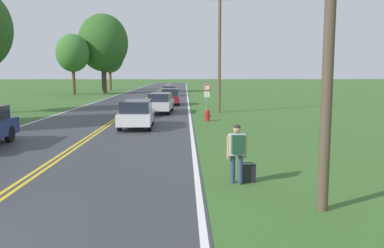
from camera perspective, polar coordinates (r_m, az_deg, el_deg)
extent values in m
cylinder|color=navy|center=(11.37, 5.73, -6.29)|extent=(0.13, 0.13, 0.80)
cylinder|color=navy|center=(11.25, 6.80, -6.44)|extent=(0.13, 0.13, 0.80)
cube|color=silver|center=(11.17, 6.31, -2.88)|extent=(0.45, 0.22, 0.60)
sphere|color=tan|center=(11.10, 6.34, -0.76)|extent=(0.22, 0.22, 0.22)
sphere|color=#2D2319|center=(11.10, 6.34, -0.56)|extent=(0.20, 0.20, 0.20)
cylinder|color=tan|center=(11.13, 5.11, -3.21)|extent=(0.09, 0.09, 0.63)
cylinder|color=tan|center=(11.23, 7.49, -3.15)|extent=(0.09, 0.09, 0.63)
cube|color=#1E472D|center=(11.00, 6.51, -2.88)|extent=(0.36, 0.20, 0.50)
cube|color=black|center=(11.50, 7.81, -6.87)|extent=(0.45, 0.18, 0.52)
cylinder|color=black|center=(11.43, 7.84, -5.41)|extent=(0.31, 0.05, 0.02)
cylinder|color=red|center=(25.90, 2.20, 1.03)|extent=(0.27, 0.27, 0.55)
sphere|color=red|center=(25.87, 2.21, 1.76)|extent=(0.26, 0.26, 0.26)
cylinder|color=red|center=(25.90, 2.59, 1.17)|extent=(0.08, 0.09, 0.09)
cylinder|color=red|center=(25.88, 1.82, 1.17)|extent=(0.08, 0.09, 0.09)
cylinder|color=gray|center=(31.53, 2.09, 3.63)|extent=(0.07, 0.07, 2.20)
cylinder|color=silver|center=(31.47, 2.10, 5.17)|extent=(0.60, 0.02, 0.60)
torus|color=red|center=(31.46, 2.10, 5.17)|extent=(0.55, 0.07, 0.55)
cube|color=silver|center=(31.50, 2.10, 4.17)|extent=(0.44, 0.02, 0.44)
cylinder|color=brown|center=(31.44, 3.87, 9.93)|extent=(0.24, 0.24, 9.14)
cylinder|color=brown|center=(59.88, -16.27, 5.82)|extent=(0.46, 0.46, 3.89)
ellipsoid|color=#386B2D|center=(59.93, -16.40, 9.55)|extent=(4.59, 4.59, 5.28)
cylinder|color=brown|center=(74.15, -11.40, 6.14)|extent=(0.48, 0.48, 3.83)
ellipsoid|color=#386B2D|center=(74.20, -11.48, 9.21)|extent=(4.83, 4.83, 5.55)
cylinder|color=#473828|center=(63.09, -12.23, 6.23)|extent=(0.74, 0.74, 4.40)
ellipsoid|color=#2D5B23|center=(63.24, -12.36, 11.08)|extent=(7.40, 7.40, 8.51)
cylinder|color=black|center=(19.64, -24.21, -1.27)|extent=(0.21, 0.75, 0.74)
cylinder|color=black|center=(21.52, -6.04, -0.09)|extent=(0.22, 0.68, 0.68)
cylinder|color=black|center=(21.67, -10.13, -0.11)|extent=(0.22, 0.68, 0.68)
cylinder|color=black|center=(24.16, -5.65, 0.71)|extent=(0.22, 0.68, 0.68)
cylinder|color=black|center=(24.29, -9.30, 0.68)|extent=(0.22, 0.68, 0.68)
cube|color=white|center=(22.87, -7.78, 1.00)|extent=(1.86, 4.33, 0.61)
cube|color=#1E232D|center=(22.81, -7.81, 2.53)|extent=(1.62, 3.04, 0.62)
cylinder|color=black|center=(29.64, -3.28, 2.00)|extent=(0.24, 0.77, 0.76)
cylinder|color=black|center=(29.81, -6.17, 2.00)|extent=(0.24, 0.77, 0.76)
cylinder|color=black|center=(32.50, -2.85, 2.46)|extent=(0.24, 0.77, 0.76)
cylinder|color=black|center=(32.66, -5.48, 2.46)|extent=(0.24, 0.77, 0.76)
cube|color=silver|center=(31.12, -4.44, 2.73)|extent=(1.92, 4.73, 0.61)
cube|color=#1E232D|center=(31.08, -4.45, 3.83)|extent=(1.65, 3.32, 0.58)
cylinder|color=black|center=(37.90, -1.92, 3.07)|extent=(0.21, 0.68, 0.68)
cylinder|color=black|center=(37.94, -4.31, 3.06)|extent=(0.21, 0.68, 0.68)
cylinder|color=black|center=(40.40, -1.91, 3.32)|extent=(0.21, 0.68, 0.68)
cylinder|color=black|center=(40.44, -4.16, 3.31)|extent=(0.21, 0.68, 0.68)
cube|color=maroon|center=(39.15, -3.08, 3.55)|extent=(1.83, 4.07, 0.55)
cube|color=#1E232D|center=(39.28, -3.08, 4.47)|extent=(1.59, 2.25, 0.68)
cylinder|color=black|center=(53.36, -2.36, 4.21)|extent=(0.22, 0.61, 0.61)
cylinder|color=black|center=(53.49, -4.19, 4.20)|extent=(0.22, 0.61, 0.61)
cylinder|color=black|center=(56.22, -2.20, 4.36)|extent=(0.22, 0.61, 0.61)
cylinder|color=black|center=(56.34, -3.93, 4.35)|extent=(0.22, 0.61, 0.61)
cube|color=#C1B28E|center=(54.83, -3.17, 4.53)|extent=(2.05, 4.68, 0.54)
cube|color=#1E232D|center=(55.00, -3.16, 5.09)|extent=(1.75, 2.59, 0.53)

